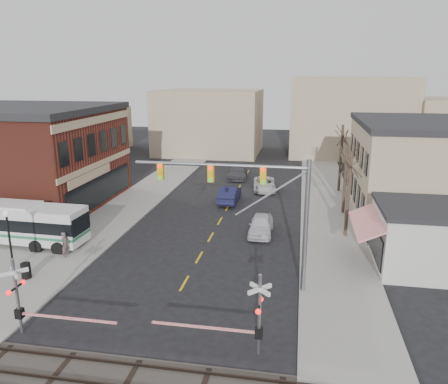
# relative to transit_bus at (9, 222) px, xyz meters

# --- Properties ---
(ground) EXTENTS (160.00, 160.00, 0.00)m
(ground) POSITION_rel_transit_bus_xyz_m (14.67, -6.06, -1.73)
(ground) COLOR black
(ground) RESTS_ON ground
(sidewalk_west) EXTENTS (5.00, 60.00, 0.12)m
(sidewalk_west) POSITION_rel_transit_bus_xyz_m (5.17, 13.94, -1.67)
(sidewalk_west) COLOR gray
(sidewalk_west) RESTS_ON ground
(sidewalk_east) EXTENTS (5.00, 60.00, 0.12)m
(sidewalk_east) POSITION_rel_transit_bus_xyz_m (24.17, 13.94, -1.67)
(sidewalk_east) COLOR gray
(sidewalk_east) RESTS_ON ground
(awning_shop) EXTENTS (9.74, 6.20, 4.30)m
(awning_shop) POSITION_rel_transit_bus_xyz_m (30.64, 0.94, 0.43)
(awning_shop) COLOR beige
(awning_shop) RESTS_ON ground
(tree_east_a) EXTENTS (0.28, 0.28, 6.75)m
(tree_east_a) POSITION_rel_transit_bus_xyz_m (25.17, 5.94, 1.76)
(tree_east_a) COLOR #382B21
(tree_east_a) RESTS_ON sidewalk_east
(tree_east_b) EXTENTS (0.28, 0.28, 6.30)m
(tree_east_b) POSITION_rel_transit_bus_xyz_m (25.47, 11.94, 1.54)
(tree_east_b) COLOR #382B21
(tree_east_b) RESTS_ON sidewalk_east
(tree_east_c) EXTENTS (0.28, 0.28, 7.20)m
(tree_east_c) POSITION_rel_transit_bus_xyz_m (25.67, 19.94, 1.99)
(tree_east_c) COLOR #382B21
(tree_east_c) RESTS_ON sidewalk_east
(transit_bus) EXTENTS (11.96, 2.98, 3.06)m
(transit_bus) POSITION_rel_transit_bus_xyz_m (0.00, 0.00, 0.00)
(transit_bus) COLOR silver
(transit_bus) RESTS_ON ground
(traffic_signal_mast) EXTENTS (10.14, 0.30, 8.00)m
(traffic_signal_mast) POSITION_rel_transit_bus_xyz_m (19.09, -3.88, 4.01)
(traffic_signal_mast) COLOR gray
(traffic_signal_mast) RESTS_ON ground
(rr_crossing_west) EXTENTS (5.60, 1.36, 4.00)m
(rr_crossing_west) POSITION_rel_transit_bus_xyz_m (8.49, -10.64, 0.23)
(rr_crossing_west) COLOR gray
(rr_crossing_west) RESTS_ON ground
(rr_crossing_east) EXTENTS (5.60, 1.36, 4.00)m
(rr_crossing_east) POSITION_rel_transit_bus_xyz_m (19.45, -10.25, 0.23)
(rr_crossing_east) COLOR gray
(rr_crossing_east) RESTS_ON ground
(street_lamp) EXTENTS (0.44, 0.44, 4.14)m
(street_lamp) POSITION_rel_transit_bus_xyz_m (3.34, -4.52, 1.36)
(street_lamp) COLOR black
(street_lamp) RESTS_ON sidewalk_west
(trash_bin) EXTENTS (0.60, 0.60, 1.00)m
(trash_bin) POSITION_rel_transit_bus_xyz_m (4.79, -5.29, -1.12)
(trash_bin) COLOR black
(trash_bin) RESTS_ON sidewalk_west
(car_a) EXTENTS (1.85, 4.51, 1.53)m
(car_a) POSITION_rel_transit_bus_xyz_m (18.51, 5.33, -0.97)
(car_a) COLOR silver
(car_a) RESTS_ON ground
(car_b) EXTENTS (1.73, 4.96, 1.63)m
(car_b) POSITION_rel_transit_bus_xyz_m (14.55, 13.86, -0.92)
(car_b) COLOR #161637
(car_b) RESTS_ON ground
(car_c) EXTENTS (2.86, 5.27, 1.40)m
(car_c) POSITION_rel_transit_bus_xyz_m (17.60, 19.06, -1.03)
(car_c) COLOR silver
(car_c) RESTS_ON ground
(car_d) EXTENTS (2.64, 5.74, 1.63)m
(car_d) POSITION_rel_transit_bus_xyz_m (13.84, 24.50, -0.92)
(car_d) COLOR #3F3F44
(car_d) RESTS_ON ground
(pedestrian_near) EXTENTS (0.55, 0.73, 1.82)m
(pedestrian_near) POSITION_rel_transit_bus_xyz_m (5.55, -1.85, -0.70)
(pedestrian_near) COLOR brown
(pedestrian_near) RESTS_ON sidewalk_west
(pedestrian_far) EXTENTS (1.10, 1.05, 1.79)m
(pedestrian_far) POSITION_rel_transit_bus_xyz_m (3.39, 2.53, -0.72)
(pedestrian_far) COLOR #35435C
(pedestrian_far) RESTS_ON sidewalk_west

